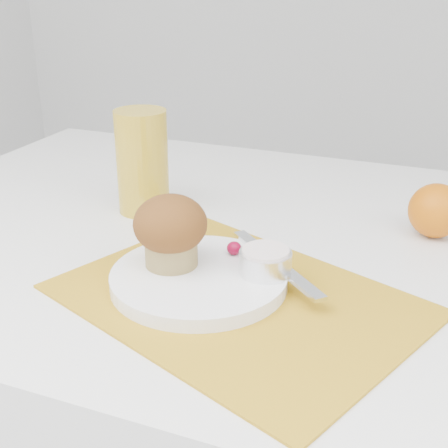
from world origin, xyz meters
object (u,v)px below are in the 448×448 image
at_px(table, 256,444).
at_px(orange, 436,211).
at_px(muffin, 170,229).
at_px(juice_glass, 142,162).
at_px(plate, 199,278).

height_order(table, orange, orange).
distance_m(orange, muffin, 0.38).
height_order(juice_glass, muffin, juice_glass).
relative_size(table, orange, 15.80).
bearing_deg(orange, table, -157.53).
xyz_separation_m(plate, juice_glass, (-0.18, 0.19, 0.07)).
distance_m(plate, muffin, 0.07).
xyz_separation_m(table, muffin, (-0.06, -0.16, 0.44)).
relative_size(plate, muffin, 2.38).
bearing_deg(juice_glass, muffin, -53.24).
bearing_deg(muffin, juice_glass, 126.76).
relative_size(table, plate, 5.73).
distance_m(table, plate, 0.42).
height_order(plate, muffin, muffin).
distance_m(table, juice_glass, 0.50).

